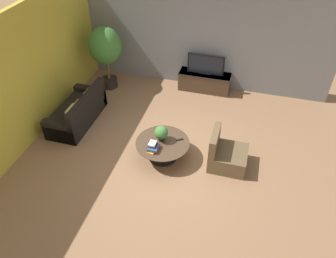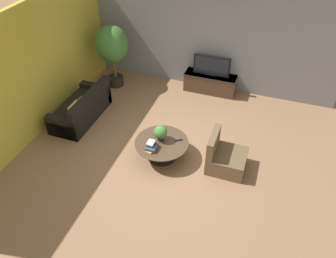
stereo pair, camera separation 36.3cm
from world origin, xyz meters
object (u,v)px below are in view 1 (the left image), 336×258
at_px(media_console, 204,81).
at_px(potted_palm_tall, 105,48).
at_px(armchair_wicker, 226,155).
at_px(potted_plant_tabletop, 161,133).
at_px(coffee_table, 163,147).
at_px(couch_by_wall, 78,112).
at_px(television, 206,64).

bearing_deg(media_console, potted_palm_tall, -168.04).
distance_m(media_console, armchair_wicker, 3.06).
bearing_deg(potted_plant_tabletop, coffee_table, -55.05).
xyz_separation_m(media_console, couch_by_wall, (-2.81, -2.36, 0.01)).
xyz_separation_m(armchair_wicker, potted_palm_tall, (-3.75, 2.31, 0.96)).
relative_size(coffee_table, potted_palm_tall, 0.65).
xyz_separation_m(coffee_table, armchair_wicker, (1.39, 0.15, -0.04)).
height_order(armchair_wicker, potted_palm_tall, potted_palm_tall).
distance_m(armchair_wicker, potted_plant_tabletop, 1.49).
distance_m(couch_by_wall, potted_palm_tall, 2.01).
relative_size(coffee_table, couch_by_wall, 0.66).
bearing_deg(coffee_table, couch_by_wall, 164.44).
bearing_deg(potted_plant_tabletop, couch_by_wall, 165.64).
xyz_separation_m(coffee_table, potted_palm_tall, (-2.36, 2.46, 0.92)).
bearing_deg(armchair_wicker, potted_plant_tabletop, 93.32).
height_order(media_console, armchair_wicker, armchair_wicker).
bearing_deg(armchair_wicker, television, 19.52).
height_order(coffee_table, couch_by_wall, couch_by_wall).
height_order(couch_by_wall, potted_plant_tabletop, couch_by_wall).
bearing_deg(media_console, couch_by_wall, -139.98).
height_order(television, armchair_wicker, television).
distance_m(coffee_table, potted_palm_tall, 3.53).
relative_size(media_console, potted_palm_tall, 0.82).
bearing_deg(television, coffee_table, -96.89).
distance_m(television, couch_by_wall, 3.70).
relative_size(potted_palm_tall, potted_plant_tabletop, 4.94).
relative_size(couch_by_wall, armchair_wicker, 2.09).
bearing_deg(television, potted_plant_tabletop, -97.93).
relative_size(armchair_wicker, potted_palm_tall, 0.47).
bearing_deg(potted_plant_tabletop, potted_palm_tall, 134.13).
bearing_deg(television, armchair_wicker, -70.48).
bearing_deg(television, couch_by_wall, -140.00).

